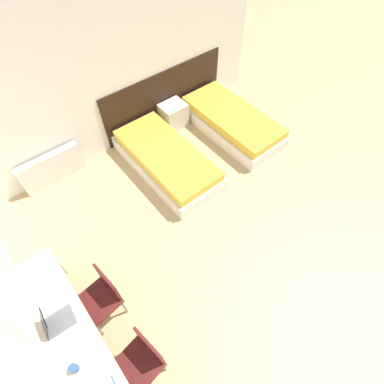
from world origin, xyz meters
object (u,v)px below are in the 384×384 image
bed_near_door (232,122)px  laptop (54,323)px  chair_near_laptop (101,296)px  nightstand (173,115)px  bed_near_window (166,160)px  chair_near_notebook (142,360)px

bed_near_door → laptop: (-4.00, -1.53, 0.59)m
chair_near_laptop → nightstand: bearing=33.5°
bed_near_door → nightstand: size_ratio=4.26×
bed_near_door → bed_near_window: bearing=180.0°
bed_near_window → chair_near_notebook: chair_near_notebook is taller
chair_near_notebook → bed_near_door: bearing=25.0°
nightstand → bed_near_door: bearing=-46.8°
chair_near_notebook → laptop: size_ratio=2.71×
bed_near_door → chair_near_laptop: size_ratio=2.33×
nightstand → chair_near_laptop: 3.58m
bed_near_window → laptop: size_ratio=6.32×
bed_near_window → chair_near_laptop: (-1.98, -1.47, 0.30)m
chair_near_laptop → chair_near_notebook: same height
bed_near_window → chair_near_notebook: (-1.98, -2.30, 0.30)m
chair_near_laptop → laptop: size_ratio=2.71×
nightstand → chair_near_notebook: size_ratio=0.55×
bed_near_window → bed_near_door: size_ratio=1.00×
bed_near_window → nightstand: nightstand is taller
nightstand → bed_near_window: bearing=-133.2°
bed_near_door → chair_near_laptop: bearing=-157.3°
bed_near_door → chair_near_laptop: chair_near_laptop is taller
bed_near_door → laptop: 4.32m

